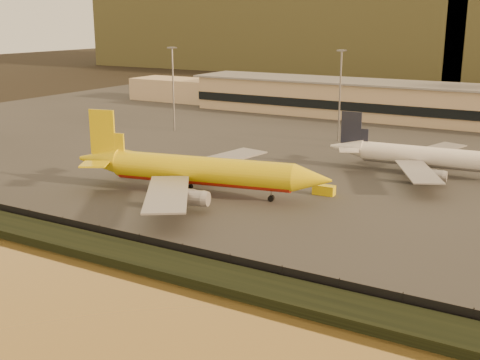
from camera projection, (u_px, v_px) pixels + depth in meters
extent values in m
plane|color=black|center=(219.00, 231.00, 99.32)|extent=(900.00, 900.00, 0.00)
cube|color=black|center=(155.00, 262.00, 84.94)|extent=(320.00, 7.00, 1.40)
cube|color=#2D2D2D|center=(388.00, 136.00, 178.68)|extent=(320.00, 220.00, 0.20)
cube|color=black|center=(172.00, 249.00, 88.12)|extent=(300.00, 0.05, 2.20)
cube|color=tan|center=(415.00, 103.00, 202.16)|extent=(160.00, 22.00, 12.00)
cube|color=black|center=(406.00, 111.00, 193.06)|extent=(160.00, 0.60, 3.00)
cube|color=gray|center=(417.00, 85.00, 200.51)|extent=(164.00, 24.00, 0.60)
cube|color=tan|center=(190.00, 90.00, 251.81)|extent=(50.00, 18.00, 9.00)
cylinder|color=slate|center=(173.00, 90.00, 183.50)|extent=(0.50, 0.50, 25.00)
cube|color=slate|center=(172.00, 48.00, 180.18)|extent=(2.20, 2.20, 0.40)
cylinder|color=slate|center=(340.00, 97.00, 167.69)|extent=(0.50, 0.50, 25.00)
cube|color=slate|center=(342.00, 51.00, 164.37)|extent=(2.20, 2.20, 0.40)
cube|color=brown|center=(302.00, 27.00, 443.91)|extent=(260.00, 160.00, 55.00)
cylinder|color=#DBC30B|center=(203.00, 170.00, 117.72)|extent=(37.03, 12.62, 5.30)
cylinder|color=red|center=(203.00, 175.00, 117.96)|extent=(35.79, 11.27, 4.14)
cone|color=#DBC30B|center=(313.00, 179.00, 111.05)|extent=(8.06, 6.64, 5.30)
cone|color=#DBC30B|center=(100.00, 160.00, 124.60)|extent=(10.06, 7.05, 5.30)
cube|color=#DBC30B|center=(102.00, 132.00, 122.77)|extent=(5.58, 1.55, 9.28)
cube|color=#DBC30B|center=(121.00, 153.00, 128.73)|extent=(5.62, 5.57, 0.32)
cube|color=#DBC30B|center=(94.00, 164.00, 119.02)|extent=(6.92, 6.90, 0.32)
cube|color=gray|center=(222.00, 159.00, 131.22)|extent=(11.14, 23.86, 0.32)
cylinder|color=gray|center=(228.00, 170.00, 127.67)|extent=(6.58, 4.09, 2.92)
cube|color=gray|center=(167.00, 193.00, 105.33)|extent=(18.66, 23.06, 0.32)
cylinder|color=gray|center=(189.00, 197.00, 108.09)|extent=(6.58, 4.09, 2.92)
cylinder|color=black|center=(271.00, 198.00, 114.62)|extent=(1.33, 1.14, 1.17)
cylinder|color=slate|center=(271.00, 195.00, 114.46)|extent=(0.20, 0.20, 2.39)
cylinder|color=black|center=(180.00, 193.00, 117.86)|extent=(1.33, 1.14, 1.17)
cylinder|color=slate|center=(180.00, 190.00, 117.70)|extent=(0.20, 0.20, 2.39)
cylinder|color=black|center=(190.00, 187.00, 122.23)|extent=(1.33, 1.14, 1.17)
cylinder|color=slate|center=(190.00, 184.00, 122.08)|extent=(0.20, 0.20, 2.39)
cylinder|color=white|center=(432.00, 157.00, 133.26)|extent=(31.25, 6.65, 4.31)
cylinder|color=gray|center=(431.00, 160.00, 133.46)|extent=(30.32, 5.64, 3.36)
cone|color=white|center=(347.00, 147.00, 141.29)|extent=(8.06, 4.88, 4.31)
cube|color=#1A1D30|center=(351.00, 128.00, 139.69)|extent=(4.75, 0.70, 7.54)
cube|color=white|center=(359.00, 143.00, 144.23)|extent=(5.15, 4.99, 0.26)
cube|color=white|center=(349.00, 150.00, 136.74)|extent=(5.54, 5.42, 0.26)
cube|color=gray|center=(435.00, 149.00, 144.12)|extent=(11.62, 20.30, 0.26)
cylinder|color=gray|center=(443.00, 158.00, 141.00)|extent=(5.33, 2.75, 2.37)
cube|color=gray|center=(418.00, 171.00, 123.52)|extent=(14.01, 20.05, 0.26)
cylinder|color=gray|center=(431.00, 175.00, 125.45)|extent=(5.33, 2.75, 2.37)
cylinder|color=black|center=(414.00, 173.00, 133.87)|extent=(1.00, 0.82, 0.95)
cylinder|color=slate|center=(414.00, 171.00, 133.74)|extent=(0.23, 0.23, 1.94)
cylinder|color=black|center=(417.00, 169.00, 137.24)|extent=(1.00, 0.82, 0.95)
cylinder|color=slate|center=(417.00, 167.00, 137.12)|extent=(0.23, 0.23, 1.94)
cube|color=#DBC30B|center=(324.00, 190.00, 118.81)|extent=(4.41, 2.15, 1.95)
cube|color=white|center=(244.00, 165.00, 138.49)|extent=(4.71, 3.40, 1.93)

